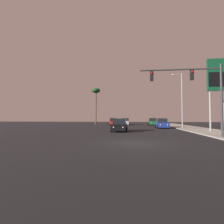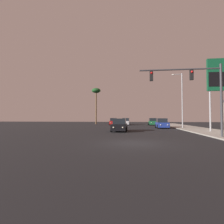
% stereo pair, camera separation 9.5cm
% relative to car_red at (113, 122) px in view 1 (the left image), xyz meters
% --- Properties ---
extents(ground_plane, '(120.00, 120.00, 0.00)m').
position_rel_car_red_xyz_m(ground_plane, '(4.68, -30.56, -0.76)').
color(ground_plane, black).
extents(sidewalk_right, '(5.00, 60.00, 0.12)m').
position_rel_car_red_xyz_m(sidewalk_right, '(14.18, -20.56, -0.70)').
color(sidewalk_right, '#9E998E').
rests_on(sidewalk_right, ground).
extents(car_red, '(2.04, 4.34, 1.68)m').
position_rel_car_red_xyz_m(car_red, '(0.00, 0.00, 0.00)').
color(car_red, maroon).
rests_on(car_red, ground).
extents(car_black, '(2.04, 4.32, 1.68)m').
position_rel_car_red_xyz_m(car_black, '(2.86, -20.14, 0.00)').
color(car_black, black).
rests_on(car_black, ground).
extents(car_silver, '(2.04, 4.33, 1.68)m').
position_rel_car_red_xyz_m(car_silver, '(3.02, -0.18, 0.00)').
color(car_silver, '#B7B7BC').
rests_on(car_silver, ground).
extents(car_blue, '(2.04, 4.33, 1.68)m').
position_rel_car_red_xyz_m(car_blue, '(9.63, -12.29, 0.00)').
color(car_blue, navy).
rests_on(car_blue, ground).
extents(car_green, '(2.04, 4.34, 1.68)m').
position_rel_car_red_xyz_m(car_green, '(9.46, -0.53, 0.00)').
color(car_green, '#195933').
rests_on(car_green, ground).
extents(traffic_light_mast, '(7.27, 0.36, 6.50)m').
position_rel_car_red_xyz_m(traffic_light_mast, '(10.32, -26.68, 3.96)').
color(traffic_light_mast, '#38383D').
rests_on(traffic_light_mast, sidewalk_right).
extents(street_lamp, '(1.74, 0.24, 9.00)m').
position_rel_car_red_xyz_m(street_lamp, '(12.61, -13.40, 4.36)').
color(street_lamp, '#99999E').
rests_on(street_lamp, sidewalk_right).
extents(gas_station_sign, '(2.00, 0.42, 9.00)m').
position_rel_car_red_xyz_m(gas_station_sign, '(14.84, -20.32, 5.86)').
color(gas_station_sign, '#99999E').
rests_on(gas_station_sign, sidewalk_right).
extents(palm_tree_far, '(2.40, 2.40, 9.82)m').
position_rel_car_red_xyz_m(palm_tree_far, '(-5.15, 3.44, 7.78)').
color(palm_tree_far, brown).
rests_on(palm_tree_far, ground).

